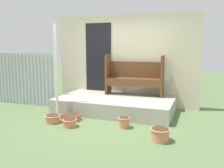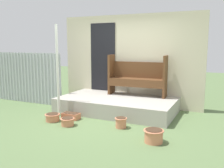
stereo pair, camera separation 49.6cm
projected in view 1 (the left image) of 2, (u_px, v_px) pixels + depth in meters
The scene contains 11 objects.
ground_plane at pixel (103, 120), 5.87m from camera, with size 24.00×24.00×0.00m, color #5B7547.
porch_slab at pixel (115, 105), 6.60m from camera, with size 3.00×1.64×0.37m.
house_wall at pixel (124, 60), 7.22m from camera, with size 4.20×0.08×2.60m.
fence_corrugated at pixel (14, 78), 7.44m from camera, with size 2.96×0.05×1.52m.
support_post at pixel (56, 71), 5.99m from camera, with size 0.06×0.06×2.24m.
bench at pixel (134, 75), 6.87m from camera, with size 1.60×0.47×1.11m.
flower_pot_left at pixel (53, 118), 5.66m from camera, with size 0.35×0.35×0.18m.
flower_pot_middle at pixel (70, 122), 5.37m from camera, with size 0.31×0.31×0.18m.
flower_pot_right at pixel (124, 122), 5.32m from camera, with size 0.26×0.26×0.23m.
flower_pot_far_right at pixel (160, 134), 4.57m from camera, with size 0.37×0.37×0.24m.
planter_box_rect at pixel (71, 117), 5.87m from camera, with size 0.42×0.23×0.15m.
Camera 1 is at (2.14, -5.25, 1.75)m, focal length 40.00 mm.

